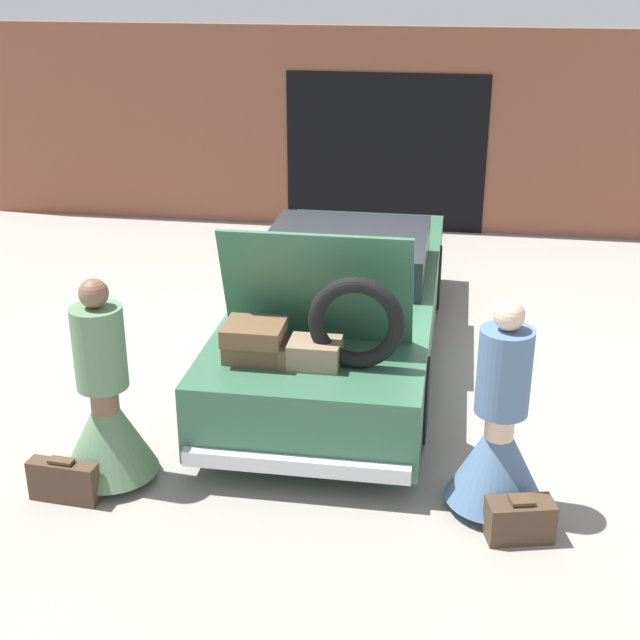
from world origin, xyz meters
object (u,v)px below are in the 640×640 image
Objects in this scene: person_left at (106,412)px; car at (342,305)px; person_right at (498,439)px; suitcase_beside_left_person at (64,481)px; suitcase_beside_right_person at (520,519)px.

car is at bearing 139.01° from person_left.
car is 2.74m from person_right.
suitcase_beside_left_person reaches higher than suitcase_beside_right_person.
person_right is 3.25× the size of suitcase_beside_right_person.
person_right is 0.57m from suitcase_beside_right_person.
person_left is at bearing 98.54° from person_right.
person_left is 3.07m from suitcase_beside_right_person.
person_left is 1.01× the size of person_right.
car reaches higher than suitcase_beside_left_person.
suitcase_beside_left_person is at bearing -121.23° from car.
person_left is (-1.43, -2.42, -0.00)m from car.
person_right is at bearing 7.53° from suitcase_beside_left_person.
person_right is at bearing 115.45° from suitcase_beside_right_person.
person_left is 2.87m from person_right.
car is 2.81m from person_left.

